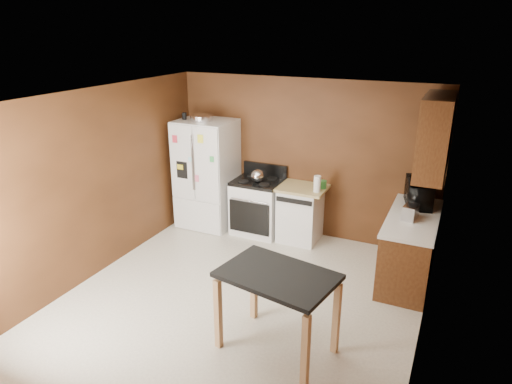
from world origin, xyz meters
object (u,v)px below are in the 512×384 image
Objects in this scene: gas_range at (258,206)px; roasting_pan at (201,118)px; island at (277,286)px; green_canister at (323,184)px; kettle at (258,176)px; paper_towel at (317,184)px; toaster at (410,212)px; refrigerator at (207,174)px; dishwasher at (300,213)px; pen_cup at (184,116)px; microwave at (419,194)px.

roasting_pan is at bearing -173.76° from gas_range.
green_canister is at bearing 97.48° from island.
kettle is 0.84× the size of paper_towel.
kettle reaches higher than gas_range.
toaster is at bearing -8.19° from roasting_pan.
kettle is 1.03m from green_canister.
island is at bearing -47.52° from refrigerator.
kettle is 0.17× the size of island.
paper_towel is 0.22× the size of gas_range.
kettle is at bearing -70.09° from gas_range.
gas_range is at bearing -178.06° from dishwasher.
dishwasher is (-0.29, 0.11, -0.56)m from paper_towel.
pen_cup is 1.01m from refrigerator.
paper_towel is 0.42× the size of microwave.
microwave is at bearing 67.60° from island.
kettle is 0.89m from dishwasher.
island is (1.36, -2.48, -0.24)m from kettle.
island is at bearing -61.60° from gas_range.
toaster is 0.55m from microwave.
microwave is at bearing 1.06° from roasting_pan.
dishwasher is (1.66, 0.13, -1.39)m from roasting_pan.
roasting_pan reaches higher than island.
island is (0.35, -2.67, -0.19)m from green_canister.
green_canister reaches higher than island.
pen_cup is at bearing -167.83° from refrigerator.
pen_cup reaches higher than dishwasher.
kettle is 0.55m from gas_range.
roasting_pan reaches higher than kettle.
pen_cup reaches higher than paper_towel.
kettle is at bearing -170.28° from dishwasher.
toaster is 3.36m from refrigerator.
kettle reaches higher than toaster.
pen_cup is at bearing 137.21° from island.
microwave is 0.33× the size of refrigerator.
refrigerator is at bearing 52.32° from roasting_pan.
microwave is 0.47× the size of island.
dishwasher is (0.72, 0.02, -0.01)m from gas_range.
dishwasher is at bearing 158.97° from paper_towel.
island is (1.39, -2.57, 0.30)m from gas_range.
green_canister is 0.48× the size of toaster.
microwave is at bearing 1.83° from paper_towel.
refrigerator is (-3.31, 0.52, -0.09)m from toaster.
pen_cup reaches higher than toaster.
microwave is 0.66× the size of dishwasher.
refrigerator is (-1.92, 0.03, -0.11)m from paper_towel.
refrigerator is 3.41m from island.
roasting_pan is 3.47m from microwave.
refrigerator reaches higher than green_canister.
gas_range is 0.72m from dishwasher.
pen_cup is 0.89× the size of green_canister.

